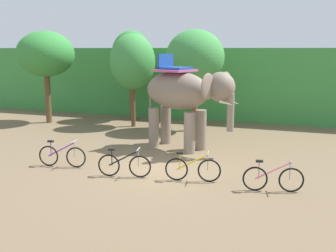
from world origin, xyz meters
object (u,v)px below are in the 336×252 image
tree_right (46,54)px  tree_center_right (195,58)px  bike_purple (62,156)px  bike_yellow (193,169)px  bike_black (124,165)px  tree_left (133,62)px  elephant (184,95)px  bike_pink (273,178)px  tree_far_right (131,56)px

tree_right → tree_center_right: bearing=3.7°
bike_purple → bike_yellow: bearing=-0.1°
bike_black → bike_yellow: bearing=8.1°
tree_left → elephant: size_ratio=1.12×
tree_left → tree_center_right: bearing=0.3°
tree_right → tree_left: 4.87m
bike_purple → bike_pink: size_ratio=1.01×
elephant → bike_pink: 5.84m
bike_yellow → bike_black: bearing=-171.9°
tree_left → bike_purple: bearing=-83.9°
bike_black → bike_pink: same height
elephant → bike_purple: size_ratio=2.49×
bike_purple → bike_yellow: 4.65m
bike_pink → bike_purple: bearing=178.9°
tree_right → bike_yellow: bearing=-34.8°
bike_black → bike_yellow: 2.17m
bike_black → tree_center_right: bearing=90.2°
tree_right → tree_far_right: (3.88, 2.44, -0.09)m
tree_left → tree_far_right: bearing=116.1°
tree_far_right → bike_purple: 10.27m
tree_left → tree_right: bearing=-174.1°
elephant → bike_black: size_ratio=2.51×
tree_far_right → bike_black: bearing=-66.7°
tree_right → bike_pink: tree_right is taller
tree_left → tree_center_right: (3.28, 0.02, 0.25)m
tree_center_right → bike_purple: (-2.47, -7.68, -3.18)m
tree_far_right → bike_pink: bearing=-47.8°
tree_far_right → bike_pink: size_ratio=2.97×
tree_far_right → bike_yellow: bearing=-56.3°
tree_right → bike_purple: size_ratio=2.90×
bike_purple → tree_right: bearing=128.3°
bike_yellow → tree_center_right: bearing=105.8°
tree_far_right → bike_yellow: (6.42, -9.61, -3.20)m
tree_center_right → tree_right: bearing=-176.3°
bike_purple → bike_yellow: (4.65, -0.01, 0.00)m
elephant → tree_far_right: bearing=130.3°
tree_center_right → bike_purple: 8.67m
tree_center_right → bike_pink: tree_center_right is taller
elephant → bike_yellow: elephant is taller
elephant → bike_pink: size_ratio=2.52×
elephant → tree_left: bearing=135.8°
bike_purple → bike_pink: 7.04m
tree_left → elephant: bearing=-44.2°
tree_far_right → bike_pink: 13.51m
tree_left → bike_purple: (0.82, -7.66, -2.93)m
tree_far_right → tree_center_right: 4.65m
tree_far_right → bike_yellow: size_ratio=2.95×
tree_left → bike_purple: 8.24m
tree_center_right → bike_pink: bearing=-59.6°
tree_center_right → elephant: size_ratio=1.16×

